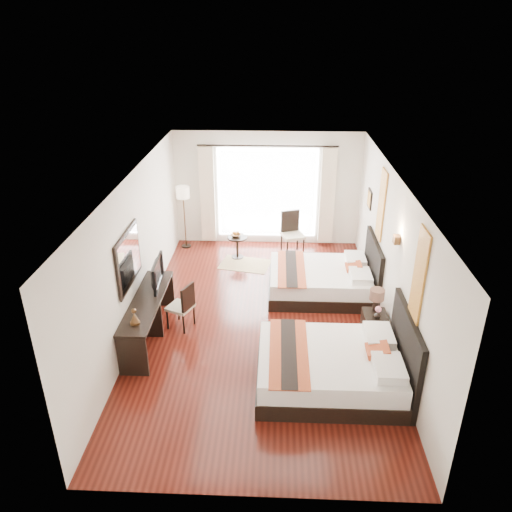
{
  "coord_description": "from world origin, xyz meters",
  "views": [
    {
      "loc": [
        0.23,
        -7.87,
        5.18
      ],
      "look_at": [
        -0.13,
        0.38,
        1.21
      ],
      "focal_mm": 35.0,
      "sensor_mm": 36.0,
      "label": 1
    }
  ],
  "objects_px": {
    "bed_far": "(324,280)",
    "side_table": "(237,247)",
    "television": "(153,273)",
    "fruit_bowl": "(236,235)",
    "bed_near": "(335,367)",
    "table_lamp": "(377,296)",
    "window_chair": "(292,242)",
    "desk_chair": "(182,314)",
    "nightstand": "(374,326)",
    "vase": "(378,314)",
    "console_desk": "(148,318)",
    "floor_lamp": "(183,196)"
  },
  "relations": [
    {
      "from": "nightstand",
      "to": "side_table",
      "type": "height_order",
      "value": "side_table"
    },
    {
      "from": "bed_far",
      "to": "side_table",
      "type": "distance_m",
      "value": 2.5
    },
    {
      "from": "television",
      "to": "desk_chair",
      "type": "xyz_separation_m",
      "value": [
        0.5,
        -0.2,
        -0.73
      ]
    },
    {
      "from": "television",
      "to": "desk_chair",
      "type": "bearing_deg",
      "value": -114.85
    },
    {
      "from": "nightstand",
      "to": "vase",
      "type": "bearing_deg",
      "value": -85.96
    },
    {
      "from": "nightstand",
      "to": "desk_chair",
      "type": "bearing_deg",
      "value": 176.66
    },
    {
      "from": "television",
      "to": "side_table",
      "type": "relative_size",
      "value": 1.62
    },
    {
      "from": "bed_far",
      "to": "nightstand",
      "type": "xyz_separation_m",
      "value": [
        0.76,
        -1.57,
        -0.07
      ]
    },
    {
      "from": "nightstand",
      "to": "table_lamp",
      "type": "xyz_separation_m",
      "value": [
        0.01,
        0.13,
        0.53
      ]
    },
    {
      "from": "bed_near",
      "to": "window_chair",
      "type": "xyz_separation_m",
      "value": [
        -0.55,
        4.74,
        -0.01
      ]
    },
    {
      "from": "vase",
      "to": "side_table",
      "type": "xyz_separation_m",
      "value": [
        -2.68,
        3.29,
        -0.29
      ]
    },
    {
      "from": "television",
      "to": "side_table",
      "type": "bearing_deg",
      "value": -28.17
    },
    {
      "from": "vase",
      "to": "floor_lamp",
      "type": "relative_size",
      "value": 0.08
    },
    {
      "from": "vase",
      "to": "bed_near",
      "type": "bearing_deg",
      "value": -125.28
    },
    {
      "from": "table_lamp",
      "to": "television",
      "type": "xyz_separation_m",
      "value": [
        -3.98,
        0.27,
        0.23
      ]
    },
    {
      "from": "vase",
      "to": "fruit_bowl",
      "type": "xyz_separation_m",
      "value": [
        -2.71,
        3.31,
        0.0
      ]
    },
    {
      "from": "desk_chair",
      "to": "bed_far",
      "type": "bearing_deg",
      "value": -129.75
    },
    {
      "from": "console_desk",
      "to": "desk_chair",
      "type": "height_order",
      "value": "desk_chair"
    },
    {
      "from": "vase",
      "to": "console_desk",
      "type": "distance_m",
      "value": 4.0
    },
    {
      "from": "bed_far",
      "to": "nightstand",
      "type": "distance_m",
      "value": 1.75
    },
    {
      "from": "console_desk",
      "to": "side_table",
      "type": "bearing_deg",
      "value": 68.31
    },
    {
      "from": "window_chair",
      "to": "bed_near",
      "type": "bearing_deg",
      "value": -12.42
    },
    {
      "from": "console_desk",
      "to": "desk_chair",
      "type": "bearing_deg",
      "value": 32.75
    },
    {
      "from": "bed_near",
      "to": "vase",
      "type": "height_order",
      "value": "bed_near"
    },
    {
      "from": "floor_lamp",
      "to": "window_chair",
      "type": "bearing_deg",
      "value": -6.4
    },
    {
      "from": "fruit_bowl",
      "to": "window_chair",
      "type": "height_order",
      "value": "window_chair"
    },
    {
      "from": "nightstand",
      "to": "table_lamp",
      "type": "height_order",
      "value": "table_lamp"
    },
    {
      "from": "bed_far",
      "to": "vase",
      "type": "distance_m",
      "value": 1.87
    },
    {
      "from": "nightstand",
      "to": "fruit_bowl",
      "type": "distance_m",
      "value": 4.2
    },
    {
      "from": "television",
      "to": "console_desk",
      "type": "bearing_deg",
      "value": 174.74
    },
    {
      "from": "table_lamp",
      "to": "desk_chair",
      "type": "relative_size",
      "value": 0.46
    },
    {
      "from": "bed_far",
      "to": "nightstand",
      "type": "relative_size",
      "value": 4.2
    },
    {
      "from": "bed_far",
      "to": "side_table",
      "type": "height_order",
      "value": "bed_far"
    },
    {
      "from": "television",
      "to": "fruit_bowl",
      "type": "height_order",
      "value": "television"
    },
    {
      "from": "bed_near",
      "to": "console_desk",
      "type": "relative_size",
      "value": 1.03
    },
    {
      "from": "table_lamp",
      "to": "fruit_bowl",
      "type": "bearing_deg",
      "value": 131.62
    },
    {
      "from": "table_lamp",
      "to": "window_chair",
      "type": "xyz_separation_m",
      "value": [
        -1.39,
        3.32,
        -0.46
      ]
    },
    {
      "from": "side_table",
      "to": "fruit_bowl",
      "type": "xyz_separation_m",
      "value": [
        -0.03,
        0.01,
        0.3
      ]
    },
    {
      "from": "console_desk",
      "to": "bed_far",
      "type": "bearing_deg",
      "value": 27.82
    },
    {
      "from": "console_desk",
      "to": "window_chair",
      "type": "relative_size",
      "value": 2.11
    },
    {
      "from": "side_table",
      "to": "window_chair",
      "type": "xyz_separation_m",
      "value": [
        1.3,
        0.28,
        0.05
      ]
    },
    {
      "from": "table_lamp",
      "to": "vase",
      "type": "height_order",
      "value": "table_lamp"
    },
    {
      "from": "console_desk",
      "to": "window_chair",
      "type": "distance_m",
      "value": 4.44
    },
    {
      "from": "table_lamp",
      "to": "console_desk",
      "type": "distance_m",
      "value": 4.03
    },
    {
      "from": "side_table",
      "to": "television",
      "type": "bearing_deg",
      "value": -115.05
    },
    {
      "from": "desk_chair",
      "to": "fruit_bowl",
      "type": "bearing_deg",
      "value": -80.89
    },
    {
      "from": "desk_chair",
      "to": "fruit_bowl",
      "type": "xyz_separation_m",
      "value": [
        0.76,
        2.99,
        0.29
      ]
    },
    {
      "from": "bed_far",
      "to": "fruit_bowl",
      "type": "relative_size",
      "value": 9.21
    },
    {
      "from": "table_lamp",
      "to": "side_table",
      "type": "height_order",
      "value": "table_lamp"
    },
    {
      "from": "bed_near",
      "to": "table_lamp",
      "type": "distance_m",
      "value": 1.71
    }
  ]
}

